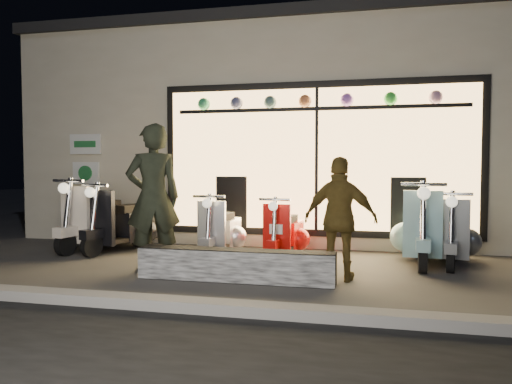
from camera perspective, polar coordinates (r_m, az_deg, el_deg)
ground at (r=6.95m, az=-1.53°, el=-8.93°), size 40.00×40.00×0.00m
kerb at (r=5.08m, az=-7.39°, el=-12.75°), size 40.00×0.25×0.12m
shop_building at (r=11.70m, az=4.68°, el=6.25°), size 10.20×6.23×4.20m
graffiti_barrier at (r=6.27m, az=-2.37°, el=-8.37°), size 2.48×0.28×0.40m
scooter_silver at (r=8.04m, az=-3.95°, el=-4.51°), size 0.43×1.33×0.96m
scooter_red at (r=7.88m, az=3.38°, el=-4.77°), size 0.49×1.30×0.93m
scooter_black at (r=8.78m, az=-14.31°, el=-3.58°), size 0.81×1.54×1.11m
scooter_cream at (r=9.14m, az=-17.37°, el=-3.21°), size 0.68×1.65×1.17m
scooter_blue at (r=7.87m, az=18.33°, el=-4.24°), size 0.57×1.62×1.16m
scooter_grey at (r=7.93m, az=21.57°, el=-4.60°), size 0.63×1.46×1.04m
man at (r=6.98m, az=-11.68°, el=-0.60°), size 0.88×0.79×2.01m
woman at (r=6.30m, az=9.62°, el=-3.06°), size 0.95×0.50×1.55m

